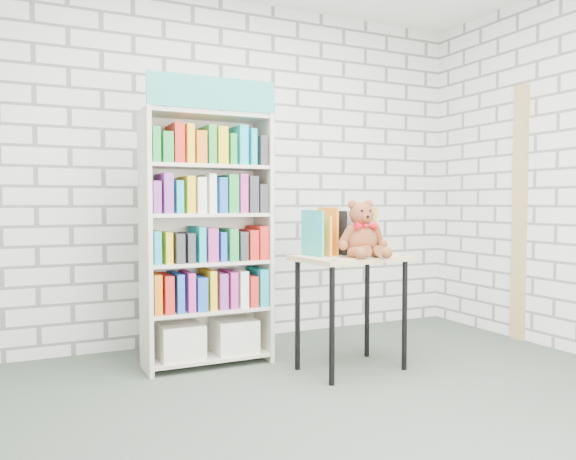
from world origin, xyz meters
name	(u,v)px	position (x,y,z in m)	size (l,w,h in m)	color
ground	(349,425)	(0.00, 0.00, 0.00)	(4.50, 4.50, 0.00)	#3C473C
room_shell	(351,72)	(0.00, 0.00, 1.78)	(4.52, 4.02, 2.81)	silver
bookshelf	(207,237)	(-0.33, 1.36, 0.90)	(0.88, 0.34, 1.97)	beige
display_table	(351,272)	(0.52, 0.82, 0.67)	(0.78, 0.58, 0.78)	tan
table_books	(341,232)	(0.50, 0.93, 0.93)	(0.53, 0.28, 0.30)	teal
teddy_bear	(363,234)	(0.53, 0.70, 0.93)	(0.35, 0.33, 0.38)	brown
door_trim	(520,213)	(2.23, 0.95, 1.05)	(0.05, 0.12, 2.10)	tan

